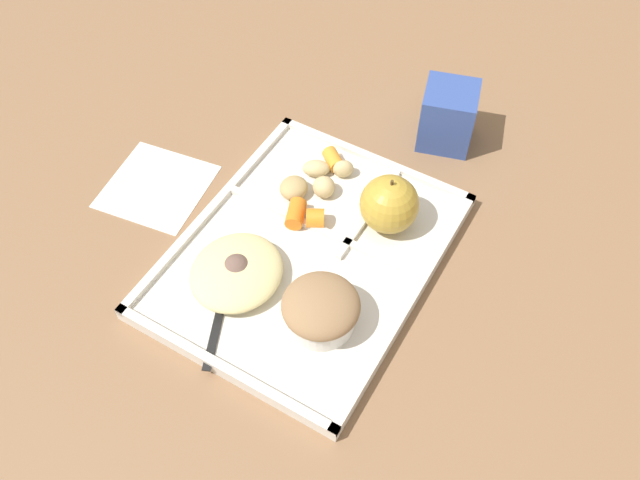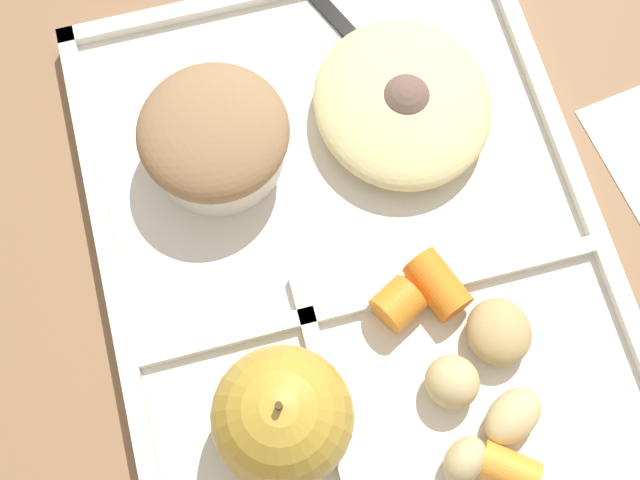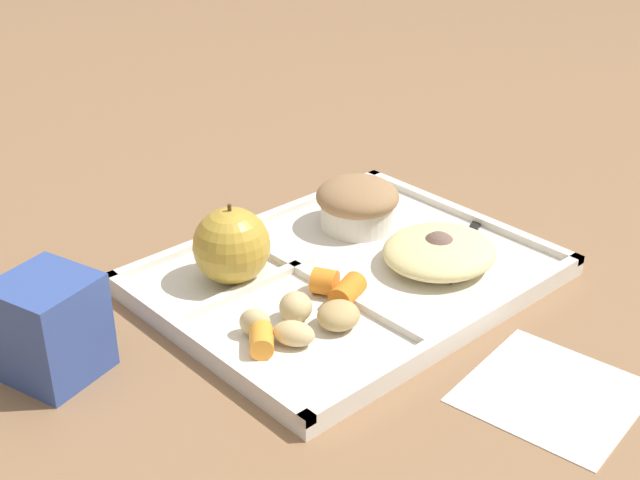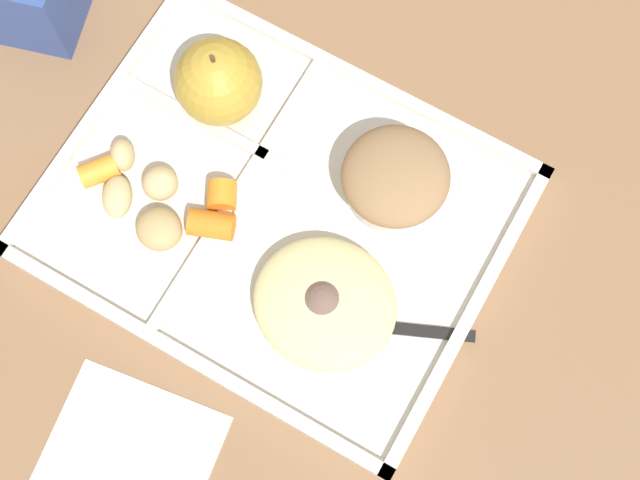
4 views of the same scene
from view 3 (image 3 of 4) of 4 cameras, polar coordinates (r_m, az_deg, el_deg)
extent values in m
plane|color=#846042|center=(0.84, 1.85, -2.84)|extent=(6.00, 6.00, 0.00)
cube|color=silver|center=(0.84, 1.86, -2.47)|extent=(0.37, 0.29, 0.01)
cube|color=silver|center=(0.75, 9.27, -5.73)|extent=(0.37, 0.01, 0.01)
cube|color=silver|center=(0.92, -4.13, 1.29)|extent=(0.37, 0.01, 0.01)
cube|color=silver|center=(0.74, -8.14, -6.50)|extent=(0.01, 0.29, 0.01)
cube|color=silver|center=(0.95, 9.57, 1.74)|extent=(0.01, 0.29, 0.01)
cube|color=silver|center=(0.81, 0.04, -2.73)|extent=(0.01, 0.27, 0.01)
cube|color=silver|center=(0.80, -4.65, -3.10)|extent=(0.16, 0.01, 0.01)
sphere|color=#B79333|center=(0.81, -5.85, -0.38)|extent=(0.07, 0.07, 0.07)
cylinder|color=#4C381E|center=(0.79, -5.99, 2.02)|extent=(0.00, 0.00, 0.01)
cylinder|color=silver|center=(0.91, 2.46, 1.66)|extent=(0.08, 0.08, 0.03)
ellipsoid|color=#93704C|center=(0.90, 2.49, 2.89)|extent=(0.09, 0.09, 0.04)
cylinder|color=orange|center=(0.79, 0.30, -2.77)|extent=(0.03, 0.03, 0.02)
cylinder|color=orange|center=(0.72, -3.89, -6.60)|extent=(0.04, 0.04, 0.02)
cylinder|color=orange|center=(0.78, 1.83, -3.40)|extent=(0.04, 0.03, 0.02)
ellipsoid|color=tan|center=(0.76, -1.61, -4.44)|extent=(0.04, 0.04, 0.03)
ellipsoid|color=tan|center=(0.75, 1.23, -5.00)|extent=(0.04, 0.04, 0.02)
ellipsoid|color=tan|center=(0.73, -1.74, -6.19)|extent=(0.04, 0.04, 0.02)
ellipsoid|color=tan|center=(0.74, -4.31, -5.45)|extent=(0.03, 0.03, 0.03)
ellipsoid|color=beige|center=(0.85, 7.88, -0.75)|extent=(0.11, 0.11, 0.03)
sphere|color=brown|center=(0.86, 8.23, -0.27)|extent=(0.03, 0.03, 0.03)
sphere|color=#755B4C|center=(0.84, 7.32, -1.00)|extent=(0.03, 0.03, 0.03)
sphere|color=brown|center=(0.84, 7.81, -0.65)|extent=(0.04, 0.04, 0.04)
cube|color=black|center=(0.91, 9.81, 0.30)|extent=(0.10, 0.05, 0.00)
cube|color=black|center=(0.85, 8.67, -1.57)|extent=(0.04, 0.03, 0.00)
cylinder|color=black|center=(0.83, 7.59, -2.26)|extent=(0.02, 0.01, 0.00)
cylinder|color=black|center=(0.83, 8.17, -2.39)|extent=(0.02, 0.01, 0.00)
cylinder|color=black|center=(0.83, 8.76, -2.51)|extent=(0.02, 0.01, 0.00)
cube|color=#334C99|center=(0.73, -17.35, -5.52)|extent=(0.09, 0.09, 0.09)
cube|color=white|center=(0.72, 15.24, -9.56)|extent=(0.15, 0.15, 0.00)
camera|label=1|loc=(1.22, 9.40, 39.45)|focal=38.00mm
camera|label=2|loc=(0.68, -12.24, 32.14)|focal=48.05mm
camera|label=4|loc=(0.78, 28.73, 46.70)|focal=50.25mm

